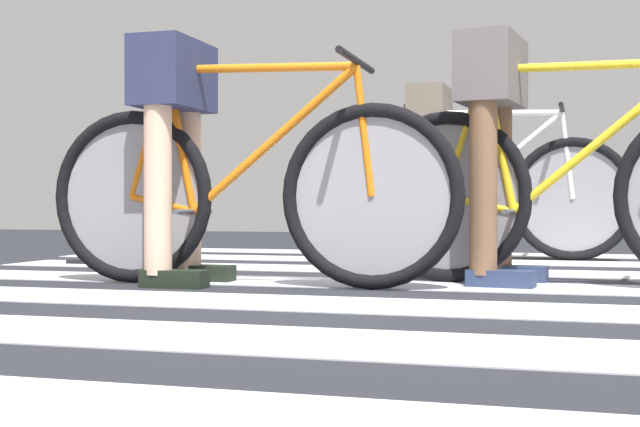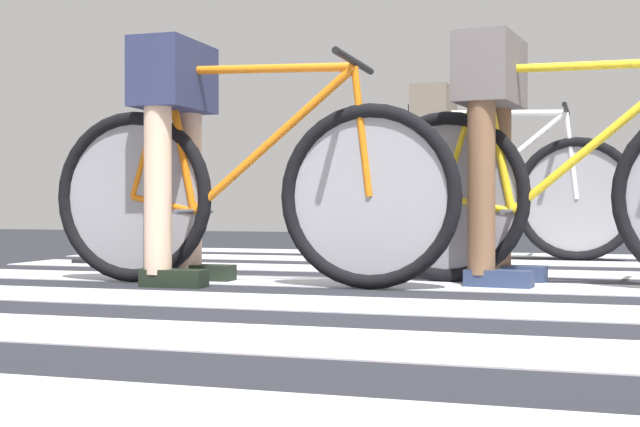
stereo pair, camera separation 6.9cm
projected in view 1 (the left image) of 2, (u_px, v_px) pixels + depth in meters
The scene contains 9 objects.
ground at pixel (438, 306), 2.90m from camera, with size 18.00×14.00×0.02m.
crosswalk_markings at pixel (425, 308), 2.74m from camera, with size 5.47×6.51×0.00m.
bicycle_1_of_3 at pixel (246, 190), 3.49m from camera, with size 1.74×0.52×0.93m.
cyclist_1_of_3 at pixel (175, 127), 3.57m from camera, with size 0.31×0.41×0.99m.
bicycle_2_of_3 at pixel (571, 189), 3.44m from camera, with size 1.73×0.52×0.93m.
cyclist_2_of_3 at pixel (493, 124), 3.56m from camera, with size 0.36×0.44×1.01m.
bicycle_3_of_3 at pixel (482, 195), 5.19m from camera, with size 1.74×0.52×0.93m.
cyclist_3_of_3 at pixel (430, 147), 5.28m from camera, with size 0.32×0.41×1.04m.
traffic_cone at pixel (120, 221), 4.90m from camera, with size 0.43×0.43×0.49m.
Camera 1 is at (0.42, -2.90, 0.35)m, focal length 49.14 mm.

